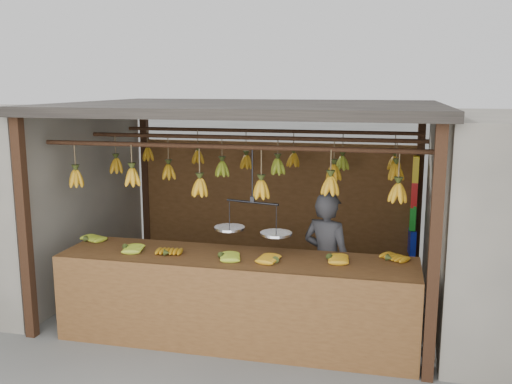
# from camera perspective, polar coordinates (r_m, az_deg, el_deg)

# --- Properties ---
(ground) EXTENTS (80.00, 80.00, 0.00)m
(ground) POSITION_cam_1_polar(r_m,az_deg,el_deg) (7.13, -0.56, -10.77)
(ground) COLOR #5B5B57
(stall) EXTENTS (4.30, 3.30, 2.40)m
(stall) POSITION_cam_1_polar(r_m,az_deg,el_deg) (6.98, 0.05, 5.47)
(stall) COLOR black
(stall) RESTS_ON ground
(counter) EXTENTS (3.67, 0.82, 0.96)m
(counter) POSITION_cam_1_polar(r_m,az_deg,el_deg) (5.73, -2.39, -8.65)
(counter) COLOR brown
(counter) RESTS_ON ground
(hanging_bananas) EXTENTS (3.58, 2.25, 0.38)m
(hanging_bananas) POSITION_cam_1_polar(r_m,az_deg,el_deg) (6.71, -0.60, 2.19)
(hanging_bananas) COLOR #BF8214
(hanging_bananas) RESTS_ON ground
(balance_scale) EXTENTS (0.82, 0.42, 0.86)m
(balance_scale) POSITION_cam_1_polar(r_m,az_deg,el_deg) (5.77, -0.36, -3.54)
(balance_scale) COLOR black
(balance_scale) RESTS_ON ground
(vendor) EXTENTS (0.65, 0.55, 1.51)m
(vendor) POSITION_cam_1_polar(r_m,az_deg,el_deg) (6.16, 7.06, -6.92)
(vendor) COLOR #262628
(vendor) RESTS_ON ground
(bag_bundles) EXTENTS (0.08, 0.26, 1.34)m
(bag_bundles) POSITION_cam_1_polar(r_m,az_deg,el_deg) (7.96, 15.51, -1.33)
(bag_bundles) COLOR yellow
(bag_bundles) RESTS_ON ground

